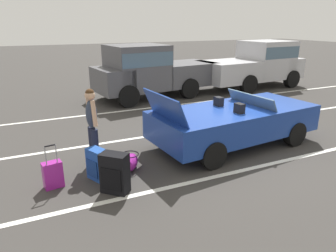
{
  "coord_description": "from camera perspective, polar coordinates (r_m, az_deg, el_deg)",
  "views": [
    {
      "loc": [
        -4.49,
        -5.93,
        2.91
      ],
      "look_at": [
        -1.8,
        -0.06,
        0.75
      ],
      "focal_mm": 33.27,
      "sensor_mm": 36.0,
      "label": 1
    }
  ],
  "objects": [
    {
      "name": "ground_plane",
      "position": [
        7.98,
        11.7,
        -3.28
      ],
      "size": [
        80.0,
        80.0,
        0.0
      ],
      "primitive_type": "plane",
      "color": "#383533"
    },
    {
      "name": "lot_line_near",
      "position": [
        7.07,
        17.86,
        -6.74
      ],
      "size": [
        18.0,
        0.12,
        0.01
      ],
      "primitive_type": "cube",
      "color": "silver",
      "rests_on": "ground_plane"
    },
    {
      "name": "lot_line_mid",
      "position": [
        9.07,
        6.53,
        -0.33
      ],
      "size": [
        18.0,
        0.12,
        0.01
      ],
      "primitive_type": "cube",
      "color": "silver",
      "rests_on": "ground_plane"
    },
    {
      "name": "lot_line_far",
      "position": [
        11.37,
        -0.47,
        3.66
      ],
      "size": [
        18.0,
        0.12,
        0.01
      ],
      "primitive_type": "cube",
      "color": "silver",
      "rests_on": "ground_plane"
    },
    {
      "name": "convertible_car",
      "position": [
        7.92,
        13.05,
        0.98
      ],
      "size": [
        4.31,
        2.15,
        1.52
      ],
      "rotation": [
        0.0,
        0.0,
        0.1
      ],
      "color": "navy",
      "rests_on": "ground_plane"
    },
    {
      "name": "suitcase_large_black",
      "position": [
        5.65,
        -9.74,
        -8.54
      ],
      "size": [
        0.54,
        0.53,
        0.74
      ],
      "rotation": [
        0.0,
        0.0,
        3.96
      ],
      "color": "black",
      "rests_on": "ground_plane"
    },
    {
      "name": "suitcase_medium_bright",
      "position": [
        6.19,
        -12.87,
        -6.85
      ],
      "size": [
        0.39,
        0.46,
        0.62
      ],
      "rotation": [
        0.0,
        0.0,
        3.57
      ],
      "color": "#1E479E",
      "rests_on": "ground_plane"
    },
    {
      "name": "suitcase_small_carryon",
      "position": [
        6.14,
        -20.34,
        -8.34
      ],
      "size": [
        0.37,
        0.25,
        0.86
      ],
      "rotation": [
        0.0,
        0.0,
        1.74
      ],
      "color": "#991E8C",
      "rests_on": "ground_plane"
    },
    {
      "name": "duffel_bag",
      "position": [
        6.53,
        -6.94,
        -6.54
      ],
      "size": [
        0.57,
        0.71,
        0.34
      ],
      "rotation": [
        0.0,
        0.0,
        4.21
      ],
      "color": "#991E8C",
      "rests_on": "ground_plane"
    },
    {
      "name": "traveler_person",
      "position": [
        6.6,
        -13.73,
        0.52
      ],
      "size": [
        0.25,
        0.61,
        1.65
      ],
      "rotation": [
        0.0,
        0.0,
        0.08
      ],
      "color": "#1E2338",
      "rests_on": "ground_plane"
    },
    {
      "name": "parked_pickup_truck_near",
      "position": [
        15.26,
        16.19,
        10.99
      ],
      "size": [
        5.14,
        2.37,
        2.1
      ],
      "rotation": [
        0.0,
        0.0,
        0.08
      ],
      "color": "#B2B2B7",
      "rests_on": "ground_plane"
    },
    {
      "name": "parked_pickup_truck_far",
      "position": [
        12.47,
        -3.66,
        10.14
      ],
      "size": [
        5.2,
        2.57,
        2.1
      ],
      "rotation": [
        0.0,
        0.0,
        3.27
      ],
      "color": "#4C4C51",
      "rests_on": "ground_plane"
    }
  ]
}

